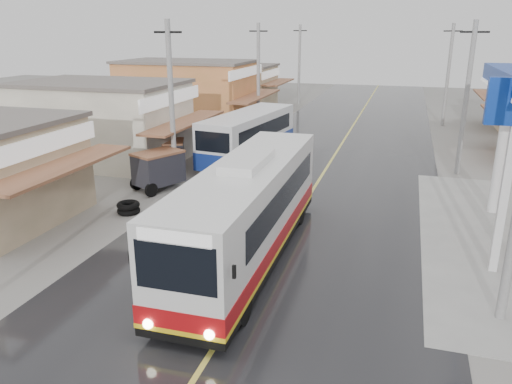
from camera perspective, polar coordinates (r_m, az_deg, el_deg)
ground at (r=15.82m, az=-0.11°, el=-10.31°), size 120.00×120.00×0.00m
road at (r=29.57m, az=8.35°, el=3.18°), size 12.00×90.00×0.02m
centre_line at (r=29.57m, az=8.35°, el=3.21°), size 0.15×90.00×0.01m
shopfronts_left at (r=36.43m, az=-11.62°, el=5.81°), size 11.00×44.00×5.20m
utility_poles_left at (r=32.21m, az=-3.80°, el=4.55°), size 1.60×50.00×8.00m
utility_poles_right at (r=29.45m, az=21.93°, el=1.96°), size 1.60×36.00×8.00m
coach_bus at (r=16.80m, az=-0.86°, el=-2.11°), size 2.72×11.44×3.56m
second_bus at (r=29.53m, az=-0.86°, el=6.44°), size 3.52×8.95×2.89m
cyclist at (r=23.98m, az=-1.92°, el=1.65°), size 1.00×2.16×2.24m
tricycle_near at (r=24.82m, az=-11.13°, el=2.71°), size 2.43×2.91×1.90m
tricycle_far at (r=28.64m, az=-9.55°, el=4.49°), size 2.04×2.27×1.59m
tyre_stack at (r=22.06m, az=-14.38°, el=-1.75°), size 0.98×0.98×0.50m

